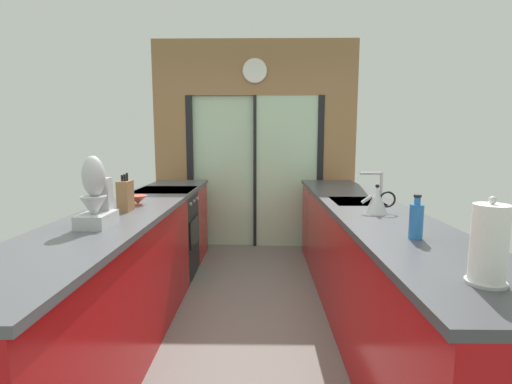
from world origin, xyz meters
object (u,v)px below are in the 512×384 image
stand_mixer (96,199)px  paper_towel_roll (489,245)px  mixing_bowl (138,200)px  kettle (377,201)px  knife_block (125,196)px  oven_range (167,233)px  soap_bottle (416,220)px

stand_mixer → paper_towel_roll: stand_mixer is taller
mixing_bowl → kettle: bearing=-10.3°
mixing_bowl → knife_block: size_ratio=0.55×
oven_range → mixing_bowl: size_ratio=6.06×
oven_range → knife_block: (0.02, -1.18, 0.58)m
stand_mixer → kettle: size_ratio=1.74×
mixing_bowl → paper_towel_roll: (1.78, -1.61, 0.10)m
oven_range → stand_mixer: 1.77m
paper_towel_roll → soap_bottle: bearing=90.0°
knife_block → paper_towel_roll: bearing=-37.1°
mixing_bowl → stand_mixer: stand_mixer is taller
oven_range → mixing_bowl: mixing_bowl is taller
kettle → mixing_bowl: bearing=169.7°
knife_block → soap_bottle: knife_block is taller
knife_block → stand_mixer: stand_mixer is taller
stand_mixer → kettle: (1.78, 0.41, -0.07)m
kettle → paper_towel_roll: size_ratio=0.76×
mixing_bowl → stand_mixer: size_ratio=0.36×
paper_towel_roll → kettle: bearing=89.9°
oven_range → soap_bottle: bearing=-46.6°
knife_block → soap_bottle: (1.78, -0.73, -0.01)m
stand_mixer → soap_bottle: (1.78, -0.25, -0.06)m
kettle → paper_towel_roll: paper_towel_roll is taller
knife_block → kettle: 1.78m
oven_range → kettle: size_ratio=3.81×
knife_block → paper_towel_roll: 2.23m
paper_towel_roll → oven_range: bearing=125.5°
mixing_bowl → stand_mixer: (0.00, -0.74, 0.12)m
oven_range → stand_mixer: size_ratio=2.19×
kettle → soap_bottle: size_ratio=1.04×
knife_block → stand_mixer: (-0.00, -0.47, 0.05)m
stand_mixer → kettle: bearing=13.0°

